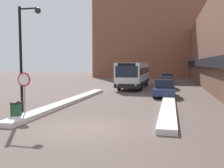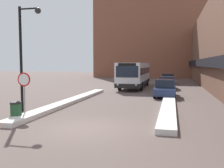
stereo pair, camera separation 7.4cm
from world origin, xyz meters
name	(u,v)px [view 1 (the left image)]	position (x,y,z in m)	size (l,w,h in m)	color
ground_plane	(85,128)	(0.00, 0.00, 0.00)	(160.00, 160.00, 0.00)	brown
building_row_right	(222,48)	(9.98, 24.00, 4.96)	(5.50, 60.00, 9.96)	brown
building_backdrop_far	(154,34)	(0.00, 45.59, 9.60)	(26.00, 8.00, 19.21)	brown
snow_bank_left	(70,101)	(-3.60, 6.82, 0.13)	(0.90, 15.36, 0.25)	silver
snow_bank_right	(169,103)	(3.60, 7.61, 0.13)	(0.90, 15.95, 0.26)	silver
city_bus	(134,74)	(-0.66, 19.98, 1.66)	(2.66, 11.25, 3.04)	silver
parked_car_front	(165,88)	(3.20, 12.10, 0.77)	(1.84, 4.39, 1.54)	navy
parked_car_middle	(166,83)	(3.20, 19.39, 0.72)	(1.94, 4.56, 1.43)	navy
parked_car_back	(167,79)	(3.20, 27.18, 0.74)	(1.88, 4.45, 1.47)	navy
stop_sign	(24,85)	(-4.04, 1.56, 1.78)	(0.76, 0.08, 2.45)	gray
street_lamp	(25,47)	(-4.81, 2.93, 3.92)	(1.46, 0.36, 6.31)	black
trash_bin	(16,111)	(-4.04, 0.77, 0.48)	(0.59, 0.59, 0.95)	#234C2D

